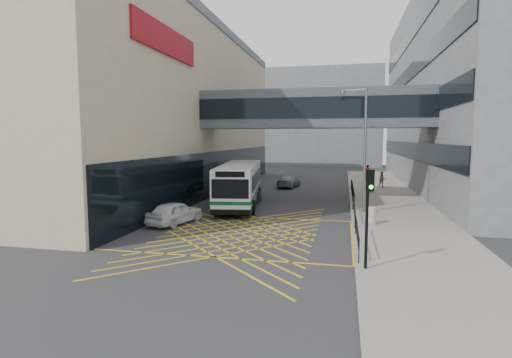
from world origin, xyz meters
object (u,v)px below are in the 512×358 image
Objects in this scene: bus at (240,183)px; car_silver at (289,181)px; street_lamp at (362,143)px; car_white at (175,212)px; pedestrian_a at (369,182)px; car_dark at (238,196)px; pedestrian_c at (368,173)px; litter_bin at (371,216)px; traffic_light at (368,205)px; pedestrian_b at (382,180)px.

bus is 12.26m from car_silver.
street_lamp is (6.88, -13.88, 4.23)m from car_silver.
pedestrian_a is at bearing -113.57° from car_white.
car_dark is 22.11m from pedestrian_c.
bus reaches higher than pedestrian_c.
street_lamp is 8.32× the size of litter_bin.
traffic_light is (8.82, -14.16, 0.96)m from bus.
car_silver is 2.31× the size of pedestrian_a.
traffic_light reaches higher than car_white.
pedestrian_b reaches higher than litter_bin.
street_lamp is 5.23× the size of pedestrian_b.
bus reaches higher than car_dark.
pedestrian_c is at bearing 87.48° from litter_bin.
pedestrian_b is at bearing 143.88° from pedestrian_c.
bus is 2.72× the size of car_silver.
car_white is 2.79× the size of pedestrian_b.
car_dark is at bearing 152.72° from litter_bin.
car_dark is at bearing 87.95° from car_silver.
bus reaches higher than car_silver.
pedestrian_b is at bearing -167.93° from car_silver.
bus reaches higher than pedestrian_b.
litter_bin is 0.63× the size of pedestrian_b.
pedestrian_c reaches higher than car_silver.
litter_bin is at bearing 120.04° from car_silver.
bus is 17.36m from pedestrian_b.
bus is at bearing -92.05° from car_white.
car_white is 1.14× the size of traffic_light.
street_lamp reaches higher than pedestrian_a.
litter_bin is at bearing 64.65° from pedestrian_a.
car_dark reaches higher than car_white.
car_dark is 1.18× the size of car_silver.
pedestrian_b reaches higher than car_dark.
car_silver is 2.25× the size of pedestrian_c.
litter_bin is (0.69, 8.52, -2.02)m from traffic_light.
bus is 11.71× the size of litter_bin.
traffic_light is 2.08× the size of pedestrian_a.
litter_bin is 0.52× the size of pedestrian_c.
litter_bin is at bearing 130.62° from pedestrian_c.
pedestrian_a is (10.17, 9.44, 0.29)m from car_dark.
car_white is at bearing 29.99° from pedestrian_a.
car_white is 7.00m from car_dark.
traffic_light is (6.67, -26.18, 2.01)m from car_silver.
pedestrian_b is (13.80, 20.21, 0.25)m from car_white.
pedestrian_b is (2.18, 18.44, 0.30)m from litter_bin.
street_lamp is 4.34× the size of pedestrian_c.
bus is at bearing 17.82° from pedestrian_a.
pedestrian_c is (1.54, 20.53, -3.78)m from street_lamp.
pedestrian_b reaches higher than car_white.
bus is at bearing -171.30° from street_lamp.
car_white is at bearing 85.07° from car_silver.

